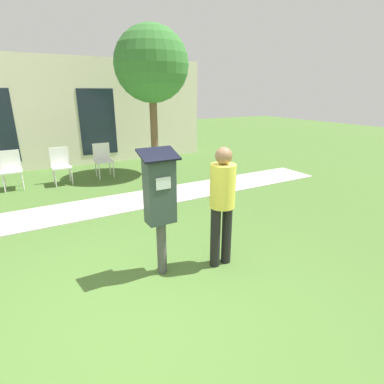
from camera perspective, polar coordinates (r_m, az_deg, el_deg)
The scene contains 9 objects.
ground_plane at distance 3.38m, azimuth -10.51°, elevation -22.45°, with size 40.00×40.00×0.00m, color #476B2D.
sidewalk at distance 6.23m, azimuth -20.77°, elevation -3.31°, with size 12.00×1.10×0.02m.
building_facade at distance 9.94m, azimuth -25.90°, elevation 13.27°, with size 10.00×0.26×3.20m.
parking_meter at distance 3.56m, azimuth -6.13°, elevation -1.00°, with size 0.44×0.31×1.59m.
person_standing at distance 3.77m, azimuth 5.79°, elevation -1.26°, with size 0.32×0.32×1.58m.
outdoor_chair_left at distance 8.25m, azimuth -31.25°, elevation 4.14°, with size 0.44×0.44×0.90m.
outdoor_chair_middle at distance 8.14m, azimuth -23.75°, elevation 5.11°, with size 0.44×0.44×0.90m.
outdoor_chair_right at distance 8.43m, azimuth -16.62°, elevation 6.33°, with size 0.44×0.44×0.90m.
tree at distance 8.34m, azimuth -7.71°, elevation 22.81°, with size 1.90×1.90×3.82m.
Camera 1 is at (-0.73, -2.46, 2.20)m, focal length 28.00 mm.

